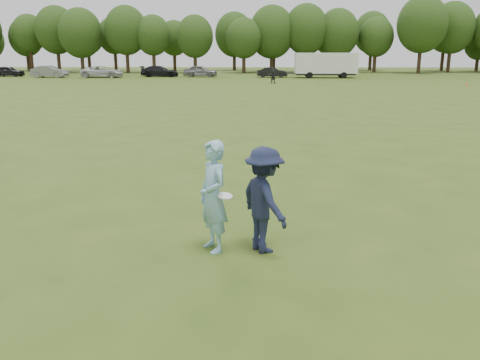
% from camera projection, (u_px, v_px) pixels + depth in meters
% --- Properties ---
extents(ground, '(200.00, 200.00, 0.00)m').
position_uv_depth(ground, '(258.00, 242.00, 9.90)').
color(ground, '#334B15').
rests_on(ground, ground).
extents(thrower, '(0.81, 0.91, 2.08)m').
position_uv_depth(thrower, '(213.00, 197.00, 9.29)').
color(thrower, '#83B7CB').
rests_on(thrower, ground).
extents(defender, '(1.27, 1.47, 1.97)m').
position_uv_depth(defender, '(264.00, 200.00, 9.27)').
color(defender, '#1A2039').
rests_on(defender, ground).
extents(player_far_d, '(1.57, 1.05, 1.62)m').
position_uv_depth(player_far_d, '(273.00, 76.00, 55.83)').
color(player_far_d, '#252525').
rests_on(player_far_d, ground).
extents(car_a, '(4.28, 1.96, 1.42)m').
position_uv_depth(car_a, '(9.00, 71.00, 69.86)').
color(car_a, black).
rests_on(car_a, ground).
extents(car_b, '(4.89, 2.16, 1.56)m').
position_uv_depth(car_b, '(49.00, 72.00, 67.26)').
color(car_b, slate).
rests_on(car_b, ground).
extents(car_c, '(5.50, 2.56, 1.52)m').
position_uv_depth(car_c, '(102.00, 72.00, 67.10)').
color(car_c, silver).
rests_on(car_c, ground).
extents(car_d, '(5.10, 2.09, 1.48)m').
position_uv_depth(car_d, '(160.00, 71.00, 69.05)').
color(car_d, black).
rests_on(car_d, ground).
extents(car_e, '(4.68, 2.11, 1.56)m').
position_uv_depth(car_e, '(200.00, 71.00, 68.65)').
color(car_e, slate).
rests_on(car_e, ground).
extents(car_f, '(4.14, 1.76, 1.33)m').
position_uv_depth(car_f, '(272.00, 72.00, 67.52)').
color(car_f, black).
rests_on(car_f, ground).
extents(field_cone, '(0.28, 0.28, 0.30)m').
position_uv_depth(field_cone, '(467.00, 84.00, 52.65)').
color(field_cone, '#EB410C').
rests_on(field_cone, ground).
extents(disc_in_play, '(0.33, 0.33, 0.09)m').
position_uv_depth(disc_in_play, '(225.00, 196.00, 9.06)').
color(disc_in_play, white).
rests_on(disc_in_play, ground).
extents(cargo_trailer, '(9.00, 2.75, 3.20)m').
position_uv_depth(cargo_trailer, '(326.00, 64.00, 66.31)').
color(cargo_trailer, white).
rests_on(cargo_trailer, ground).
extents(treeline, '(130.35, 18.39, 11.74)m').
position_uv_depth(treeline, '(271.00, 33.00, 82.70)').
color(treeline, '#332114').
rests_on(treeline, ground).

